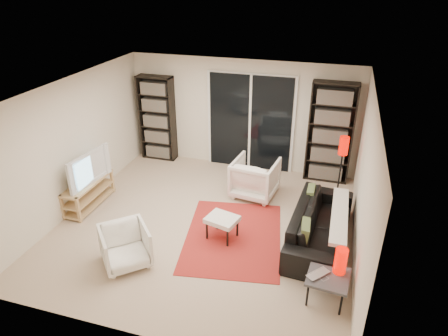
{
  "coord_description": "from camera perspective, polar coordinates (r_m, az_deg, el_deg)",
  "views": [
    {
      "loc": [
        1.99,
        -5.53,
        4.05
      ],
      "look_at": [
        0.25,
        0.3,
        1.0
      ],
      "focal_mm": 32.0,
      "sensor_mm": 36.0,
      "label": 1
    }
  ],
  "objects": [
    {
      "name": "tv_stand",
      "position": [
        7.95,
        -18.76,
        -3.37
      ],
      "size": [
        0.39,
        1.21,
        0.5
      ],
      "color": "tan",
      "rests_on": "floor"
    },
    {
      "name": "table_lamp",
      "position": [
        5.63,
        16.32,
        -12.6
      ],
      "size": [
        0.17,
        0.17,
        0.38
      ],
      "primitive_type": "cylinder",
      "color": "#C20900",
      "rests_on": "side_table"
    },
    {
      "name": "sliding_door",
      "position": [
        8.72,
        3.77,
        6.46
      ],
      "size": [
        1.92,
        0.08,
        2.16
      ],
      "color": "white",
      "rests_on": "ground"
    },
    {
      "name": "armchair_front",
      "position": [
        6.28,
        -13.92,
        -10.81
      ],
      "size": [
        0.97,
        0.97,
        0.63
      ],
      "primitive_type": "imported",
      "rotation": [
        0.0,
        0.0,
        0.73
      ],
      "color": "white",
      "rests_on": "floor"
    },
    {
      "name": "rug",
      "position": [
        6.82,
        1.33,
        -9.74
      ],
      "size": [
        1.89,
        2.35,
        0.01
      ],
      "primitive_type": "cube",
      "rotation": [
        0.0,
        0.0,
        0.16
      ],
      "color": "#A8251F",
      "rests_on": "floor"
    },
    {
      "name": "bookshelf_left",
      "position": [
        9.31,
        -9.52,
        6.99
      ],
      "size": [
        0.8,
        0.3,
        1.95
      ],
      "color": "black",
      "rests_on": "ground"
    },
    {
      "name": "armchair_back",
      "position": [
        7.83,
        4.44,
        -1.4
      ],
      "size": [
        0.91,
        0.93,
        0.76
      ],
      "primitive_type": "imported",
      "rotation": [
        0.0,
        0.0,
        3.02
      ],
      "color": "white",
      "rests_on": "floor"
    },
    {
      "name": "wall_right",
      "position": [
        6.24,
        19.39,
        -2.19
      ],
      "size": [
        0.02,
        5.0,
        2.4
      ],
      "primitive_type": "cube",
      "color": "silver",
      "rests_on": "ground"
    },
    {
      "name": "wall_back",
      "position": [
        8.75,
        2.57,
        7.6
      ],
      "size": [
        5.0,
        0.02,
        2.4
      ],
      "primitive_type": "cube",
      "color": "silver",
      "rests_on": "ground"
    },
    {
      "name": "floor",
      "position": [
        7.14,
        -2.64,
        -7.98
      ],
      "size": [
        5.0,
        5.0,
        0.0
      ],
      "primitive_type": "plane",
      "color": "beige",
      "rests_on": "ground"
    },
    {
      "name": "wall_left",
      "position": [
        7.67,
        -20.81,
        3.0
      ],
      "size": [
        0.02,
        5.0,
        2.4
      ],
      "primitive_type": "cube",
      "color": "silver",
      "rests_on": "ground"
    },
    {
      "name": "floor_lamp",
      "position": [
        7.77,
        16.61,
        2.11
      ],
      "size": [
        0.19,
        0.19,
        1.29
      ],
      "color": "black",
      "rests_on": "floor"
    },
    {
      "name": "laptop",
      "position": [
        5.6,
        13.64,
        -14.79
      ],
      "size": [
        0.38,
        0.4,
        0.03
      ],
      "primitive_type": "imported",
      "rotation": [
        0.0,
        0.0,
        0.87
      ],
      "color": "silver",
      "rests_on": "side_table"
    },
    {
      "name": "ceiling",
      "position": [
        6.1,
        -3.11,
        10.9
      ],
      "size": [
        5.0,
        5.0,
        0.02
      ],
      "primitive_type": "cube",
      "color": "white",
      "rests_on": "wall_back"
    },
    {
      "name": "sofa",
      "position": [
        6.74,
        13.62,
        -7.89
      ],
      "size": [
        1.0,
        2.21,
        0.63
      ],
      "primitive_type": "imported",
      "rotation": [
        0.0,
        0.0,
        1.5
      ],
      "color": "black",
      "rests_on": "floor"
    },
    {
      "name": "bookshelf_right",
      "position": [
        8.41,
        14.94,
        4.82
      ],
      "size": [
        0.9,
        0.3,
        2.1
      ],
      "color": "black",
      "rests_on": "ground"
    },
    {
      "name": "side_table",
      "position": [
        5.68,
        14.65,
        -15.0
      ],
      "size": [
        0.59,
        0.59,
        0.4
      ],
      "color": "#434347",
      "rests_on": "floor"
    },
    {
      "name": "tv",
      "position": [
        7.7,
        -19.22,
        0.1
      ],
      "size": [
        0.28,
        1.06,
        0.61
      ],
      "primitive_type": "imported",
      "rotation": [
        0.0,
        0.0,
        1.44
      ],
      "color": "black",
      "rests_on": "tv_stand"
    },
    {
      "name": "wall_front",
      "position": [
        4.61,
        -13.34,
        -12.45
      ],
      "size": [
        5.0,
        0.02,
        2.4
      ],
      "primitive_type": "cube",
      "color": "silver",
      "rests_on": "ground"
    },
    {
      "name": "ottoman",
      "position": [
        6.61,
        -0.26,
        -7.5
      ],
      "size": [
        0.58,
        0.52,
        0.4
      ],
      "color": "white",
      "rests_on": "floor"
    }
  ]
}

